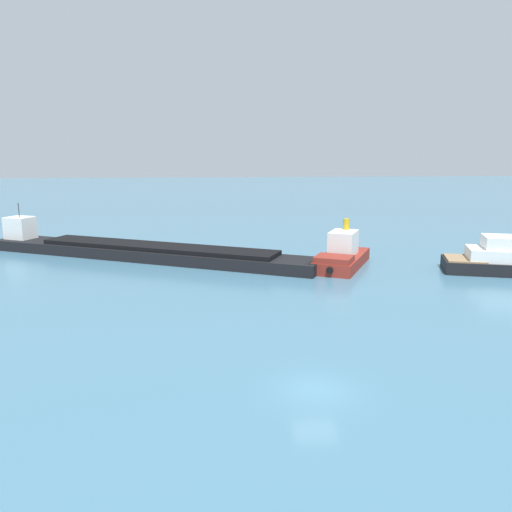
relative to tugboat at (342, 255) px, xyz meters
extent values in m
plane|color=teal|center=(-8.44, -29.55, -1.30)|extent=(400.00, 400.00, 0.00)
cube|color=maroon|center=(0.08, 0.17, -0.66)|extent=(8.48, 11.51, 1.29)
cube|color=maroon|center=(-1.59, -3.22, 0.29)|extent=(4.66, 4.36, 0.60)
cube|color=white|center=(0.22, 0.44, 1.29)|extent=(4.08, 4.58, 2.60)
cylinder|color=gold|center=(0.80, 1.62, 3.19)|extent=(0.70, 0.70, 1.20)
cylinder|color=black|center=(-2.35, -4.76, -0.53)|extent=(0.76, 0.58, 0.70)
cube|color=black|center=(-21.97, 5.99, -0.66)|extent=(39.89, 22.34, 1.27)
cube|color=black|center=(-20.62, 5.35, 0.22)|extent=(28.24, 16.31, 0.50)
cube|color=white|center=(-38.87, 14.00, 1.37)|extent=(4.05, 3.82, 2.80)
cylinder|color=#333338|center=(-38.87, 14.00, 3.67)|extent=(0.12, 0.12, 1.80)
cube|color=black|center=(-3.44, -2.79, -0.60)|extent=(2.39, 3.72, 1.15)
cube|color=#937551|center=(12.51, -3.01, 0.07)|extent=(4.87, 5.10, 0.16)
camera|label=1|loc=(-13.81, -56.18, 11.77)|focal=37.40mm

